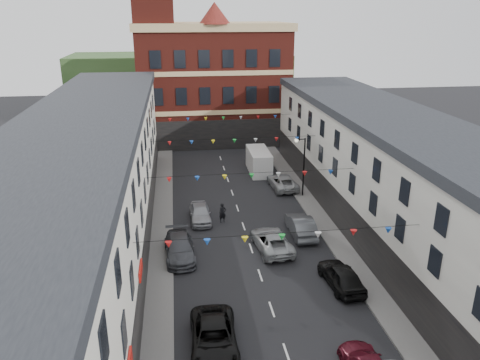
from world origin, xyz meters
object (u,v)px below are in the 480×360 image
car_left_e (200,213)px  moving_car (272,241)px  street_lamp (302,159)px  car_right_d (341,276)px  car_right_e (301,225)px  car_left_d (180,248)px  car_left_c (214,338)px  pedestrian (223,213)px  white_van (259,161)px  car_right_f (283,182)px

car_left_e → moving_car: size_ratio=0.83×
street_lamp → car_left_e: bearing=-156.8°
car_right_d → street_lamp: bearing=-100.1°
car_right_e → car_left_d: bearing=14.1°
car_left_d → car_left_c: bearing=-84.1°
car_left_e → pedestrian: pedestrian is taller
car_left_c → car_right_e: size_ratio=1.10×
car_left_c → car_left_d: 10.64m
car_left_c → car_left_e: 16.78m
street_lamp → car_right_d: street_lamp is taller
car_left_d → car_right_e: bearing=10.6°
car_right_d → white_van: (-1.27, 24.23, 0.48)m
street_lamp → car_left_e: size_ratio=1.38×
pedestrian → car_right_d: bearing=-74.4°
car_right_f → moving_car: bearing=70.0°
white_van → car_right_d: bearing=-86.3°
car_left_e → moving_car: 7.91m
car_left_d → moving_car: car_left_d is taller
car_right_e → moving_car: 3.60m
street_lamp → car_left_c: 23.75m
car_right_d → car_right_e: car_right_e is taller
car_left_d → moving_car: 7.06m
pedestrian → car_right_e: bearing=-43.8°
car_left_d → pedestrian: (3.81, 5.69, 0.11)m
car_right_d → car_right_f: 18.62m
car_right_e → moving_car: size_ratio=0.94×
white_van → car_right_f: bearing=-74.3°
car_right_f → moving_car: (-3.78, -12.88, 0.01)m
car_right_d → car_left_e: bearing=-58.4°
car_left_c → white_van: bearing=76.9°
car_left_c → car_right_e: 15.36m
car_left_d → pedestrian: size_ratio=3.00×
car_left_d → pedestrian: 6.85m
pedestrian → car_left_e: bearing=147.7°
car_left_d → white_van: 20.95m
street_lamp → pedestrian: bearing=-149.2°
moving_car → white_van: (2.27, 18.49, 0.55)m
car_right_f → moving_car: size_ratio=0.98×
pedestrian → car_left_c: bearing=-113.2°
car_left_c → pedestrian: size_ratio=3.10×
car_left_d → car_right_e: car_right_e is taller
moving_car → car_right_e: bearing=-148.8°
car_left_d → car_right_d: size_ratio=1.13×
car_right_f → white_van: size_ratio=0.89×
moving_car → street_lamp: bearing=-121.4°
street_lamp → car_right_f: bearing=115.7°
car_right_f → car_left_d: bearing=46.8°
white_van → pedestrian: 14.18m
car_right_d → pedestrian: bearing=-63.7°
car_right_f → pedestrian: pedestrian is taller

